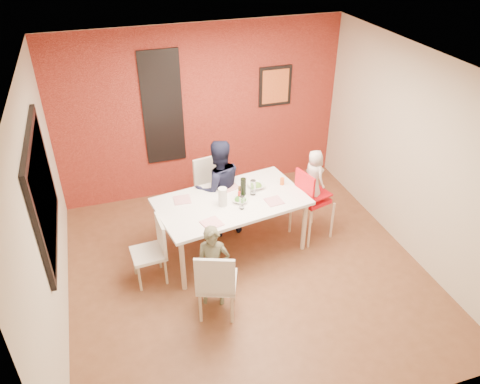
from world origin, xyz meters
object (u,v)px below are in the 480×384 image
object	(u,v)px
dining_table	(231,205)
child_near	(213,267)
paper_towel_roll	(223,197)
chair_far	(213,188)
wine_bottle	(243,188)
high_chair	(310,198)
toddler	(314,175)
child_far	(219,188)
chair_near	(216,282)
chair_left	(154,247)

from	to	relation	value
dining_table	child_near	xyz separation A→B (m)	(-0.50, -0.90, -0.19)
child_near	paper_towel_roll	bearing A→B (deg)	85.91
chair_far	paper_towel_roll	size ratio (longest dim) A/B	4.10
child_near	wine_bottle	size ratio (longest dim) A/B	3.82
wine_bottle	paper_towel_roll	world-z (taller)	wine_bottle
high_chair	toddler	world-z (taller)	toddler
high_chair	child_far	world-z (taller)	child_far
high_chair	paper_towel_roll	bearing A→B (deg)	76.04
chair_far	toddler	xyz separation A→B (m)	(1.22, -0.75, 0.42)
chair_near	toddler	xyz separation A→B (m)	(1.69, 1.10, 0.47)
child_far	chair_near	bearing A→B (deg)	70.10
chair_near	chair_far	size ratio (longest dim) A/B	0.92
child_far	paper_towel_roll	xyz separation A→B (m)	(-0.09, -0.54, 0.21)
chair_left	child_far	size ratio (longest dim) A/B	0.60
dining_table	child_far	size ratio (longest dim) A/B	1.43
high_chair	paper_towel_roll	xyz separation A→B (m)	(-1.27, -0.03, 0.28)
dining_table	high_chair	size ratio (longest dim) A/B	1.92
dining_table	high_chair	distance (m)	1.14
chair_far	chair_left	size ratio (longest dim) A/B	1.19
chair_near	chair_far	distance (m)	1.91
chair_far	paper_towel_roll	world-z (taller)	paper_towel_roll
toddler	dining_table	bearing A→B (deg)	76.10
child_near	wine_bottle	distance (m)	1.21
chair_near	child_near	size ratio (longest dim) A/B	0.88
child_far	chair_left	bearing A→B (deg)	31.74
chair_left	paper_towel_roll	size ratio (longest dim) A/B	3.46
chair_left	paper_towel_roll	distance (m)	1.07
dining_table	high_chair	bearing A→B (deg)	-2.71
toddler	high_chair	bearing A→B (deg)	102.75
chair_near	dining_table	bearing A→B (deg)	-94.10
child_near	wine_bottle	xyz separation A→B (m)	(0.67, 0.92, 0.41)
dining_table	chair_left	world-z (taller)	chair_left
chair_left	child_far	xyz separation A→B (m)	(1.05, 0.73, 0.24)
dining_table	high_chair	xyz separation A→B (m)	(1.13, -0.05, -0.08)
wine_bottle	chair_far	bearing A→B (deg)	108.77
wine_bottle	child_far	bearing A→B (deg)	116.45
paper_towel_roll	high_chair	bearing A→B (deg)	1.17
chair_near	chair_left	world-z (taller)	chair_near
child_near	toddler	world-z (taller)	toddler
child_near	toddler	size ratio (longest dim) A/B	1.49
high_chair	child_far	xyz separation A→B (m)	(-1.18, 0.52, 0.08)
chair_near	child_near	distance (m)	0.24
child_near	child_far	world-z (taller)	child_far
chair_far	paper_towel_roll	bearing A→B (deg)	-105.36
chair_far	toddler	bearing A→B (deg)	-41.62
paper_towel_roll	toddler	bearing A→B (deg)	1.73
chair_far	paper_towel_roll	xyz separation A→B (m)	(-0.08, -0.79, 0.35)
dining_table	paper_towel_roll	distance (m)	0.25
chair_near	wine_bottle	size ratio (longest dim) A/B	3.35
high_chair	dining_table	bearing A→B (deg)	72.16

